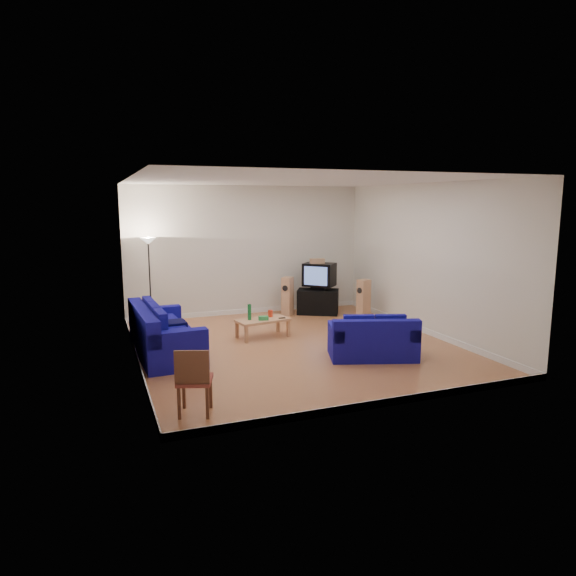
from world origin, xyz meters
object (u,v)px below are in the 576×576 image
object	(u,v)px
sofa_three_seat	(162,337)
tv_stand	(318,302)
coffee_table	(263,321)
television	(319,275)
sofa_loveseat	(373,342)

from	to	relation	value
sofa_three_seat	tv_stand	distance (m)	4.71
coffee_table	tv_stand	bearing A→B (deg)	39.78
television	tv_stand	bearing A→B (deg)	-96.91
sofa_loveseat	coffee_table	xyz separation A→B (m)	(-1.42, 2.08, 0.05)
tv_stand	television	size ratio (longest dim) A/B	1.10
sofa_loveseat	television	bearing A→B (deg)	99.04
coffee_table	television	size ratio (longest dim) A/B	1.26
television	sofa_three_seat	bearing A→B (deg)	-108.09
coffee_table	sofa_three_seat	bearing A→B (deg)	-165.79
sofa_loveseat	television	distance (m)	3.92
coffee_table	tv_stand	distance (m)	2.63
sofa_three_seat	television	size ratio (longest dim) A/B	2.62
television	sofa_loveseat	bearing A→B (deg)	-56.11
sofa_loveseat	coffee_table	bearing A→B (deg)	143.06
sofa_three_seat	television	distance (m)	4.82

